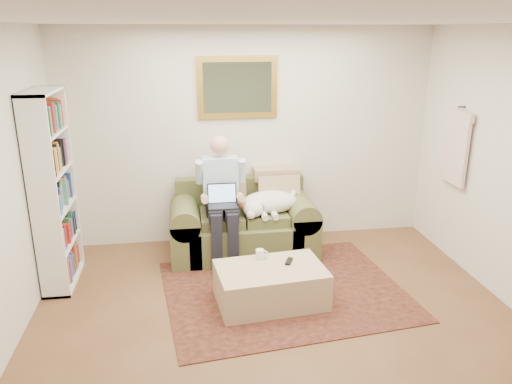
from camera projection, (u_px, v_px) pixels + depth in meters
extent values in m
cube|color=brown|center=(289.00, 354.00, 4.10)|extent=(4.50, 5.00, 0.01)
cube|color=white|center=(297.00, 20.00, 3.29)|extent=(4.50, 5.00, 0.01)
cube|color=silver|center=(248.00, 137.00, 6.05)|extent=(4.50, 0.01, 2.60)
cube|color=black|center=(284.00, 290.00, 5.10)|extent=(2.57, 2.15, 0.01)
cube|color=#646837|center=(243.00, 237.00, 5.90)|extent=(1.28, 0.82, 0.42)
cube|color=#646837|center=(240.00, 194.00, 6.11)|extent=(1.55, 0.18, 0.43)
cube|color=#646837|center=(186.00, 236.00, 5.79)|extent=(0.34, 0.82, 0.85)
cube|color=#646837|center=(299.00, 230.00, 5.98)|extent=(0.34, 0.82, 0.85)
cube|color=#646837|center=(222.00, 218.00, 5.73)|extent=(0.49, 0.55, 0.12)
cube|color=#646837|center=(265.00, 216.00, 5.81)|extent=(0.49, 0.55, 0.12)
cube|color=black|center=(223.00, 206.00, 5.49)|extent=(0.33, 0.23, 0.02)
cube|color=black|center=(222.00, 193.00, 5.56)|extent=(0.33, 0.06, 0.23)
cube|color=#99BFF2|center=(222.00, 193.00, 5.56)|extent=(0.30, 0.05, 0.20)
cube|color=tan|center=(271.00, 285.00, 4.82)|extent=(1.09, 0.75, 0.37)
cylinder|color=white|center=(260.00, 254.00, 4.94)|extent=(0.08, 0.08, 0.10)
cube|color=black|center=(289.00, 261.00, 4.88)|extent=(0.11, 0.16, 0.02)
cube|color=gold|center=(237.00, 87.00, 5.82)|extent=(0.94, 0.04, 0.72)
cube|color=gray|center=(238.00, 88.00, 5.80)|extent=(0.80, 0.01, 0.58)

